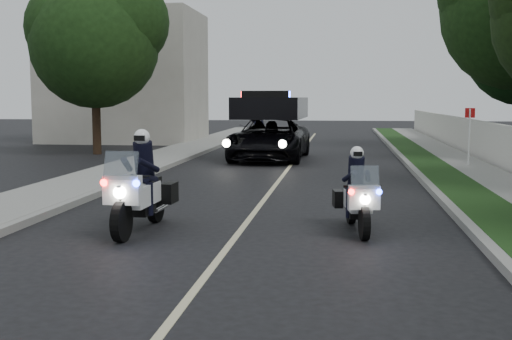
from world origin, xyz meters
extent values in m
plane|color=black|center=(0.00, 0.00, 0.00)|extent=(120.00, 120.00, 0.00)
cube|color=gray|center=(4.10, 10.00, 0.07)|extent=(0.20, 60.00, 0.15)
cube|color=#193814|center=(4.80, 10.00, 0.08)|extent=(1.20, 60.00, 0.16)
cube|color=gray|center=(6.10, 10.00, 0.08)|extent=(1.40, 60.00, 0.16)
cube|color=gray|center=(-4.10, 10.00, 0.07)|extent=(0.20, 60.00, 0.15)
cube|color=gray|center=(-5.20, 10.00, 0.08)|extent=(2.00, 60.00, 0.16)
cube|color=#A8A396|center=(-10.00, 26.00, 3.50)|extent=(8.00, 6.00, 7.00)
cube|color=#BFB78C|center=(0.00, 10.00, 0.00)|extent=(0.12, 50.00, 0.01)
imported|color=black|center=(-0.98, 16.29, 0.00)|extent=(2.89, 5.92, 2.84)
imported|color=black|center=(-2.01, 20.42, 0.00)|extent=(0.71, 1.61, 0.82)
imported|color=black|center=(-2.01, 20.42, 0.00)|extent=(0.70, 0.49, 1.87)
camera|label=1|loc=(1.81, -8.87, 2.41)|focal=46.03mm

